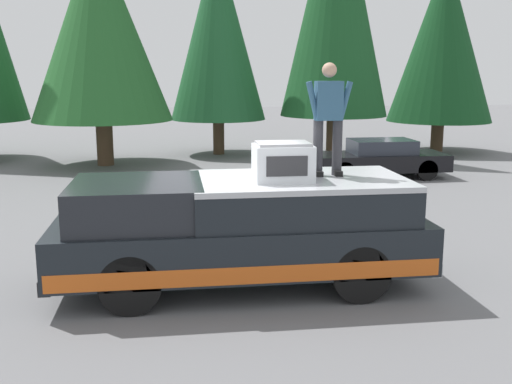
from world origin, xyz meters
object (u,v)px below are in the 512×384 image
compressor_unit (283,162)px  parked_car_black (379,159)px  pickup_truck (241,230)px  person_on_truck_bed (328,116)px

compressor_unit → parked_car_black: size_ratio=0.20×
pickup_truck → compressor_unit: 1.22m
pickup_truck → parked_car_black: bearing=-30.7°
person_on_truck_bed → parked_car_black: size_ratio=0.41×
compressor_unit → person_on_truck_bed: 1.04m
person_on_truck_bed → parked_car_black: 9.72m
pickup_truck → compressor_unit: size_ratio=6.60×
pickup_truck → parked_car_black: 10.29m
compressor_unit → person_on_truck_bed: (0.35, -0.75, 0.62)m
pickup_truck → compressor_unit: (-0.18, -0.59, 1.05)m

